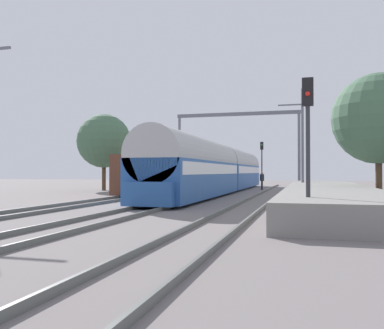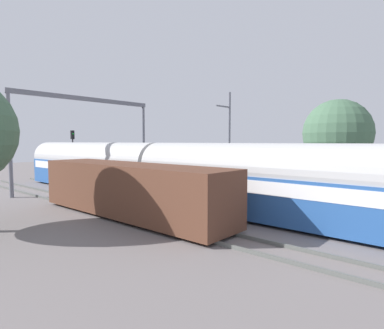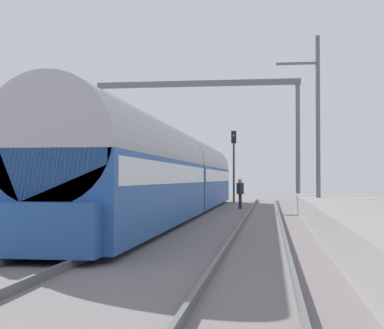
{
  "view_description": "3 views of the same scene",
  "coord_description": "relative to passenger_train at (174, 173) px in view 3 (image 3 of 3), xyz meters",
  "views": [
    {
      "loc": [
        6.83,
        -22.92,
        1.71
      ],
      "look_at": [
        0.0,
        1.9,
        2.16
      ],
      "focal_mm": 38.71,
      "sensor_mm": 36.0,
      "label": 1
    },
    {
      "loc": [
        -14.8,
        -5.46,
        4.07
      ],
      "look_at": [
        -0.66,
        6.92,
        2.7
      ],
      "focal_mm": 29.79,
      "sensor_mm": 36.0,
      "label": 2
    },
    {
      "loc": [
        4.55,
        -16.68,
        1.73
      ],
      "look_at": [
        0.0,
        17.13,
        2.55
      ],
      "focal_mm": 54.64,
      "sensor_mm": 36.0,
      "label": 3
    }
  ],
  "objects": [
    {
      "name": "person_crossing",
      "position": [
        2.84,
        5.72,
        -0.94
      ],
      "size": [
        0.42,
        0.47,
        1.73
      ],
      "rotation": [
        0.0,
        0.0,
        2.15
      ],
      "color": "#252525",
      "rests_on": "ground"
    },
    {
      "name": "platform",
      "position": [
        8.03,
        -8.8,
        -1.52
      ],
      "size": [
        4.4,
        28.0,
        0.9
      ],
      "color": "gray",
      "rests_on": "ground"
    },
    {
      "name": "freight_car",
      "position": [
        -4.21,
        -2.49,
        -0.5
      ],
      "size": [
        2.8,
        13.0,
        2.7
      ],
      "color": "#563323",
      "rests_on": "ground"
    },
    {
      "name": "railway_signal_far",
      "position": [
        1.92,
        14.82,
        1.35
      ],
      "size": [
        0.36,
        0.3,
        5.2
      ],
      "color": "#2D2D33",
      "rests_on": "ground"
    },
    {
      "name": "passenger_train",
      "position": [
        0.0,
        0.0,
        0.0
      ],
      "size": [
        2.93,
        32.85,
        3.82
      ],
      "color": "#28569E",
      "rests_on": "ground"
    },
    {
      "name": "catenary_pole_east_mid",
      "position": [
        6.57,
        -1.52,
        2.18
      ],
      "size": [
        1.9,
        0.2,
        8.0
      ],
      "color": "slate",
      "rests_on": "ground"
    },
    {
      "name": "ground",
      "position": [
        0.0,
        -10.8,
        -1.97
      ],
      "size": [
        120.0,
        120.0,
        0.0
      ],
      "primitive_type": "plane",
      "color": "slate"
    },
    {
      "name": "track_west",
      "position": [
        0.0,
        -10.8,
        -1.89
      ],
      "size": [
        1.52,
        60.0,
        0.16
      ],
      "color": "#5A5D59",
      "rests_on": "ground"
    },
    {
      "name": "catenary_gantry",
      "position": [
        0.0,
        8.64,
        3.68
      ],
      "size": [
        12.83,
        0.28,
        7.86
      ],
      "color": "slate",
      "rests_on": "ground"
    },
    {
      "name": "track_east",
      "position": [
        4.21,
        -10.8,
        -1.89
      ],
      "size": [
        1.52,
        60.0,
        0.16
      ],
      "color": "#5A5D59",
      "rests_on": "ground"
    }
  ]
}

